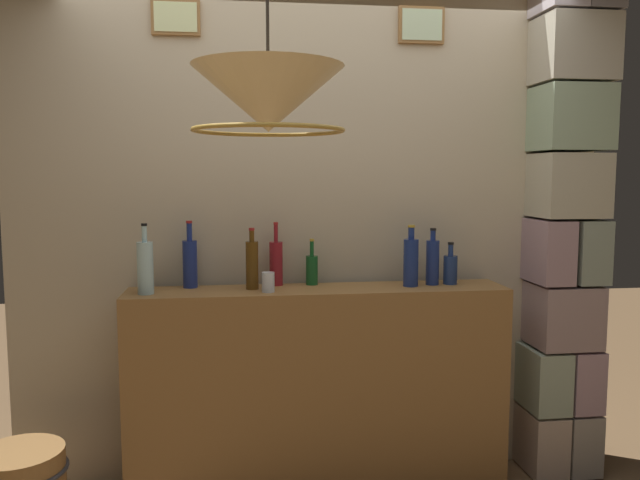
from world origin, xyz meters
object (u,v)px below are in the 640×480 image
object	(u,v)px
liquor_bottle_vermouth	(190,262)
liquor_bottle_vodka	(411,261)
liquor_bottle_tequila	(252,264)
liquor_bottle_sherry	(433,261)
liquor_bottle_rum	(450,269)
liquor_bottle_rye	(145,267)
liquor_bottle_scotch	(276,262)
pendant_lamp	(268,101)
liquor_bottle_gin	(312,269)
glass_tumbler_rocks	(268,282)

from	to	relation	value
liquor_bottle_vermouth	liquor_bottle_vodka	size ratio (longest dim) A/B	1.08
liquor_bottle_vermouth	liquor_bottle_tequila	size ratio (longest dim) A/B	1.11
liquor_bottle_sherry	liquor_bottle_rum	size ratio (longest dim) A/B	1.34
liquor_bottle_rye	liquor_bottle_rum	xyz separation A→B (m)	(1.54, 0.07, -0.05)
liquor_bottle_scotch	liquor_bottle_rye	distance (m)	0.65
pendant_lamp	liquor_bottle_gin	bearing A→B (deg)	73.69
liquor_bottle_sherry	liquor_bottle_tequila	size ratio (longest dim) A/B	0.96
liquor_bottle_gin	liquor_bottle_tequila	distance (m)	0.32
liquor_bottle_gin	pendant_lamp	distance (m)	1.20
liquor_bottle_vodka	glass_tumbler_rocks	xyz separation A→B (m)	(-0.73, -0.07, -0.08)
liquor_bottle_sherry	glass_tumbler_rocks	world-z (taller)	liquor_bottle_sherry
liquor_bottle_vodka	liquor_bottle_tequila	bearing A→B (deg)	178.35
liquor_bottle_rum	glass_tumbler_rocks	size ratio (longest dim) A/B	2.25
liquor_bottle_vodka	pendant_lamp	xyz separation A→B (m)	(-0.76, -0.78, 0.70)
liquor_bottle_sherry	liquor_bottle_gin	world-z (taller)	liquor_bottle_sherry
liquor_bottle_scotch	liquor_bottle_tequila	distance (m)	0.16
liquor_bottle_rye	liquor_bottle_vodka	distance (m)	1.31
liquor_bottle_rye	liquor_bottle_gin	size ratio (longest dim) A/B	1.42
liquor_bottle_rye	liquor_bottle_gin	distance (m)	0.83
liquor_bottle_vermouth	liquor_bottle_rye	distance (m)	0.25
liquor_bottle_rye	liquor_bottle_tequila	size ratio (longest dim) A/B	1.11
liquor_bottle_gin	liquor_bottle_vodka	xyz separation A→B (m)	(0.50, -0.11, 0.05)
liquor_bottle_scotch	liquor_bottle_sherry	world-z (taller)	liquor_bottle_scotch
liquor_bottle_vermouth	liquor_bottle_gin	xyz separation A→B (m)	(0.62, 0.00, -0.05)
liquor_bottle_scotch	liquor_bottle_rum	distance (m)	0.91
liquor_bottle_gin	liquor_bottle_vermouth	bearing A→B (deg)	-179.83
liquor_bottle_rye	liquor_bottle_rum	size ratio (longest dim) A/B	1.54
liquor_bottle_vodka	pendant_lamp	world-z (taller)	pendant_lamp
liquor_bottle_gin	liquor_bottle_rum	bearing A→B (deg)	-5.96
liquor_bottle_vodka	liquor_bottle_rye	bearing A→B (deg)	-178.29
liquor_bottle_vodka	liquor_bottle_scotch	bearing A→B (deg)	170.26
liquor_bottle_vodka	glass_tumbler_rocks	world-z (taller)	liquor_bottle_vodka
glass_tumbler_rocks	pendant_lamp	bearing A→B (deg)	-92.16
liquor_bottle_gin	liquor_bottle_tequila	xyz separation A→B (m)	(-0.31, -0.09, 0.04)
liquor_bottle_tequila	liquor_bottle_vermouth	bearing A→B (deg)	164.64
liquor_bottle_vermouth	pendant_lamp	world-z (taller)	pendant_lamp
liquor_bottle_sherry	liquor_bottle_vodka	size ratio (longest dim) A/B	0.94
liquor_bottle_scotch	liquor_bottle_rum	bearing A→B (deg)	-5.17
liquor_bottle_gin	liquor_bottle_tequila	bearing A→B (deg)	-164.33
liquor_bottle_scotch	liquor_bottle_vermouth	size ratio (longest dim) A/B	0.96
liquor_bottle_vodka	liquor_bottle_gin	bearing A→B (deg)	167.48
glass_tumbler_rocks	liquor_bottle_vodka	bearing A→B (deg)	5.18
liquor_bottle_tequila	pendant_lamp	distance (m)	1.07
liquor_bottle_sherry	liquor_bottle_rye	world-z (taller)	liquor_bottle_rye
liquor_bottle_tequila	pendant_lamp	bearing A→B (deg)	-86.60
liquor_bottle_rye	liquor_bottle_tequila	distance (m)	0.51
liquor_bottle_scotch	liquor_bottle_vodka	bearing A→B (deg)	-9.74
liquor_bottle_sherry	liquor_bottle_vermouth	xyz separation A→B (m)	(-1.24, 0.08, 0.01)
liquor_bottle_rum	liquor_bottle_gin	bearing A→B (deg)	174.04
liquor_bottle_rum	pendant_lamp	distance (m)	1.48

